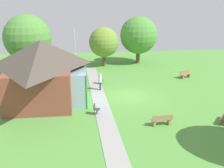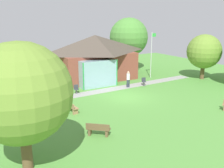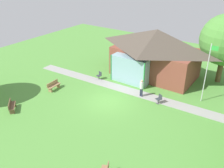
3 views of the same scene
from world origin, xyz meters
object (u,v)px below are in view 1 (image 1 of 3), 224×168
flagpole (75,51)px  bench_front_right (185,74)px  tree_east_hedge (104,42)px  bench_mid_left (162,120)px  pavilion (44,68)px  tree_far_east (139,35)px  patio_chair_lawn_spare (101,80)px  tree_behind_pavilion_right (28,39)px  patio_chair_west (96,109)px  visitor_on_path (100,80)px

flagpole → bench_front_right: bearing=-98.8°
tree_east_hedge → bench_mid_left: bearing=-172.0°
pavilion → bench_front_right: size_ratio=6.30×
bench_mid_left → tree_east_hedge: size_ratio=0.29×
flagpole → tree_far_east: bearing=-55.4°
flagpole → bench_mid_left: (-12.81, -6.16, -2.61)m
flagpole → patio_chair_lawn_spare: 4.79m
pavilion → flagpole: bearing=-22.4°
flagpole → patio_chair_lawn_spare: size_ratio=6.34×
pavilion → tree_behind_pavilion_right: (6.38, 2.54, 1.81)m
patio_chair_west → tree_far_east: bearing=172.4°
flagpole → patio_chair_west: flagpole is taller
bench_front_right → patio_chair_west: (-8.57, 10.76, 0.01)m
flagpole → bench_mid_left: 14.45m
pavilion → tree_east_hedge: size_ratio=1.84×
patio_chair_west → bench_mid_left: bearing=77.9°
flagpole → tree_east_hedge: size_ratio=1.04×
tree_behind_pavilion_right → tree_east_hedge: (4.63, -8.78, -1.25)m
bench_front_right → tree_far_east: (7.91, 3.80, 3.57)m
bench_front_right → visitor_on_path: (-3.04, 10.03, 0.62)m
visitor_on_path → flagpole: bearing=41.0°
patio_chair_lawn_spare → tree_behind_pavilion_right: tree_behind_pavilion_right is taller
patio_chair_lawn_spare → visitor_on_path: size_ratio=0.49×
visitor_on_path → tree_behind_pavilion_right: size_ratio=0.24×
tree_behind_pavilion_right → tree_far_east: 14.95m
bench_front_right → patio_chair_lawn_spare: 9.91m
patio_chair_west → patio_chair_lawn_spare: 7.49m
bench_front_right → tree_behind_pavilion_right: bearing=-32.9°
patio_chair_west → patio_chair_lawn_spare: size_ratio=1.00×
bench_front_right → bench_mid_left: same height
patio_chair_west → visitor_on_path: (5.53, -0.73, 0.61)m
flagpole → visitor_on_path: flagpole is taller
bench_mid_left → tree_behind_pavilion_right: size_ratio=0.21×
bench_front_right → tree_east_hedge: size_ratio=0.29×
bench_mid_left → patio_chair_lawn_spare: patio_chair_lawn_spare is taller
bench_mid_left → bench_front_right: bearing=56.3°
tree_east_hedge → bench_front_right: bearing=-127.5°
patio_chair_lawn_spare → tree_far_east: size_ratio=0.13×
bench_front_right → tree_far_east: size_ratio=0.23×
flagpole → bench_mid_left: flagpole is taller
tree_far_east → bench_mid_left: bearing=172.4°
visitor_on_path → tree_far_east: bearing=-14.7°
flagpole → tree_behind_pavilion_right: (0.17, 5.10, 1.50)m
patio_chair_west → tree_east_hedge: 15.69m
bench_mid_left → tree_east_hedge: bearing=94.4°
pavilion → flagpole: flagpole is taller
pavilion → flagpole: 6.72m
bench_front_right → tree_far_east: tree_far_east is taller
visitor_on_path → tree_behind_pavilion_right: 9.77m
patio_chair_west → patio_chair_lawn_spare: same height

